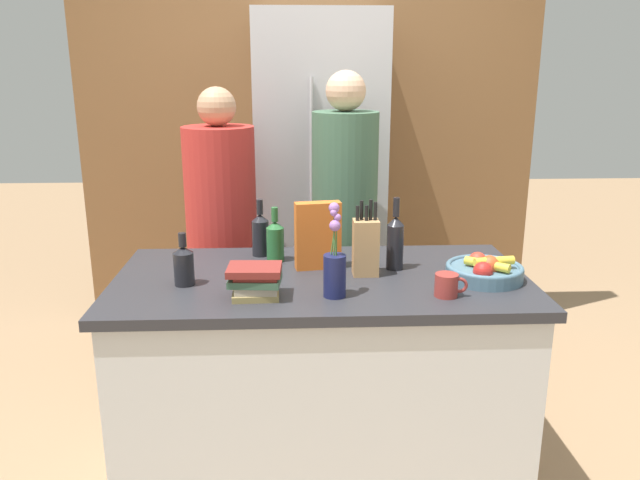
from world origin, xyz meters
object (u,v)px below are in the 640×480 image
Objects in this scene: knife_block at (366,246)px; bottle_water at (184,265)px; book_stack at (256,281)px; fruit_bowl at (484,270)px; bottle_vinegar at (260,234)px; flower_vase at (335,268)px; cereal_box at (318,236)px; refrigerator at (319,189)px; coffee_mug at (447,285)px; bottle_oil at (395,241)px; person_in_blue at (344,219)px; bottle_wine at (275,240)px; person_at_sink at (222,231)px.

knife_block is 0.71m from bottle_water.
book_stack is at bearing -151.40° from knife_block.
fruit_bowl is at bearing 9.48° from book_stack.
knife_block is 1.22× the size of bottle_vinegar.
flower_vase reaches higher than cereal_box.
book_stack is (-0.29, -1.48, -0.04)m from refrigerator.
coffee_mug is at bearing -37.71° from bottle_vinegar.
bottle_oil is at bearing 113.28° from coffee_mug.
person_in_blue is at bearing 83.07° from flower_vase.
bottle_water reaches higher than book_stack.
refrigerator is at bearing 104.73° from coffee_mug.
book_stack is 0.43m from bottle_wine.
knife_block is at bearing -26.06° from cereal_box.
flower_vase is 0.33m from cereal_box.
bottle_water is (-0.57, -1.34, -0.02)m from refrigerator.
bottle_water is at bearing -172.76° from knife_block.
bottle_vinegar reaches higher than book_stack.
bottle_vinegar is (-0.29, 0.52, -0.01)m from flower_vase.
bottle_water is at bearing -160.78° from cereal_box.
person_at_sink is (-0.50, 0.91, -0.10)m from flower_vase.
flower_vase reaches higher than bottle_water.
knife_block is at bearing 28.60° from book_stack.
coffee_mug is at bearing -2.11° from book_stack.
cereal_box is 0.32m from bottle_oil.
refrigerator is 7.92× the size of bottle_vinegar.
refrigerator reaches higher than flower_vase.
refrigerator is at bearing 89.57° from flower_vase.
cereal_box is 0.21m from bottle_wine.
bottle_oil reaches higher than coffee_mug.
bottle_oil is 0.99m from person_at_sink.
bottle_vinegar is 1.07× the size of bottle_wine.
refrigerator is 6.51× the size of knife_block.
person_at_sink is (-0.77, 0.61, -0.11)m from bottle_oil.
refrigerator reaches higher than bottle_water.
person_at_sink reaches higher than bottle_water.
bottle_vinegar is at bearing 158.86° from bottle_oil.
knife_block is 0.51m from bottle_vinegar.
person_at_sink reaches higher than coffee_mug.
person_in_blue is at bearing 92.03° from knife_block.
bottle_vinegar reaches higher than fruit_bowl.
person_in_blue is (0.40, 0.42, -0.04)m from bottle_vinegar.
refrigerator is 1.07m from bottle_wine.
book_stack is at bearing -151.66° from bottle_oil.
flower_vase is 0.40m from bottle_oil.
bottle_oil is at bearing 155.31° from fruit_bowl.
book_stack is 0.12× the size of person_at_sink.
fruit_bowl is 2.51× the size of coffee_mug.
flower_vase is 0.95m from person_in_blue.
fruit_bowl is 1.46× the size of bottle_water.
cereal_box is 0.31m from bottle_vinegar.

